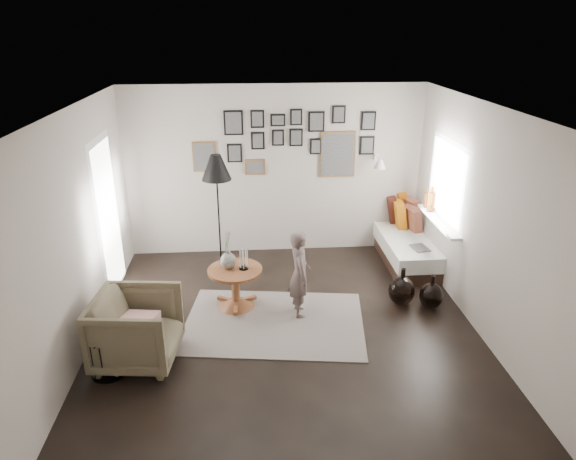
{
  "coord_description": "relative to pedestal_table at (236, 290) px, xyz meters",
  "views": [
    {
      "loc": [
        -0.4,
        -5.17,
        3.41
      ],
      "look_at": [
        0.05,
        0.5,
        1.1
      ],
      "focal_mm": 32.0,
      "sensor_mm": 36.0,
      "label": 1
    }
  ],
  "objects": [
    {
      "name": "daybed",
      "position": [
        2.61,
        1.33,
        0.04
      ],
      "size": [
        0.82,
        1.95,
        0.93
      ],
      "rotation": [
        0.0,
        0.0,
        0.0
      ],
      "color": "black",
      "rests_on": "ground"
    },
    {
      "name": "rug",
      "position": [
        0.47,
        -0.42,
        -0.24
      ],
      "size": [
        2.34,
        1.79,
        0.01
      ],
      "primitive_type": "cube",
      "rotation": [
        0.0,
        0.0,
        -0.13
      ],
      "color": "beige",
      "rests_on": "ground"
    },
    {
      "name": "demijohn_large",
      "position": [
        2.13,
        -0.1,
        -0.05
      ],
      "size": [
        0.34,
        0.34,
        0.51
      ],
      "color": "black",
      "rests_on": "ground"
    },
    {
      "name": "pedestal_table",
      "position": [
        0.0,
        0.0,
        0.0
      ],
      "size": [
        0.69,
        0.69,
        0.54
      ],
      "rotation": [
        0.0,
        0.0,
        0.23
      ],
      "color": "brown",
      "rests_on": "ground"
    },
    {
      "name": "wall_left",
      "position": [
        -1.64,
        -0.63,
        1.05
      ],
      "size": [
        0.0,
        4.8,
        4.8
      ],
      "primitive_type": "plane",
      "rotation": [
        1.57,
        0.0,
        1.57
      ],
      "color": "#AEA398",
      "rests_on": "ground"
    },
    {
      "name": "wall_back",
      "position": [
        0.61,
        1.77,
        1.05
      ],
      "size": [
        4.5,
        0.0,
        4.5
      ],
      "primitive_type": "plane",
      "rotation": [
        1.57,
        0.0,
        0.0
      ],
      "color": "#AEA398",
      "rests_on": "ground"
    },
    {
      "name": "gallery_wall",
      "position": [
        0.89,
        1.75,
        1.49
      ],
      "size": [
        2.74,
        0.03,
        1.08
      ],
      "color": "brown",
      "rests_on": "wall_back"
    },
    {
      "name": "wall_right",
      "position": [
        2.86,
        -0.63,
        1.05
      ],
      "size": [
        0.0,
        4.8,
        4.8
      ],
      "primitive_type": "plane",
      "rotation": [
        1.57,
        0.0,
        -1.57
      ],
      "color": "#AEA398",
      "rests_on": "ground"
    },
    {
      "name": "vase",
      "position": [
        -0.08,
        0.02,
        0.44
      ],
      "size": [
        0.2,
        0.2,
        0.49
      ],
      "color": "black",
      "rests_on": "pedestal_table"
    },
    {
      "name": "floor_lamp",
      "position": [
        -0.23,
        1.06,
        1.26
      ],
      "size": [
        0.41,
        0.41,
        1.75
      ],
      "rotation": [
        0.0,
        0.0,
        -0.34
      ],
      "color": "black",
      "rests_on": "ground"
    },
    {
      "name": "armchair",
      "position": [
        -1.03,
        -1.05,
        0.14
      ],
      "size": [
        0.94,
        0.92,
        0.78
      ],
      "primitive_type": "imported",
      "rotation": [
        0.0,
        0.0,
        1.46
      ],
      "color": "brown",
      "rests_on": "ground"
    },
    {
      "name": "window_right",
      "position": [
        2.78,
        0.71,
        0.68
      ],
      "size": [
        0.15,
        1.32,
        1.3
      ],
      "color": "white",
      "rests_on": "wall_right"
    },
    {
      "name": "candles",
      "position": [
        0.11,
        -0.0,
        0.41
      ],
      "size": [
        0.12,
        0.12,
        0.26
      ],
      "color": "black",
      "rests_on": "pedestal_table"
    },
    {
      "name": "armchair_cushion",
      "position": [
        -1.0,
        -1.0,
        0.23
      ],
      "size": [
        0.4,
        0.41,
        0.16
      ],
      "primitive_type": "cube",
      "rotation": [
        -0.21,
        0.0,
        -0.14
      ],
      "color": "silver",
      "rests_on": "armchair"
    },
    {
      "name": "demijohn_small",
      "position": [
        2.48,
        -0.22,
        -0.07
      ],
      "size": [
        0.3,
        0.3,
        0.46
      ],
      "color": "black",
      "rests_on": "ground"
    },
    {
      "name": "ceiling",
      "position": [
        0.61,
        -0.63,
        2.35
      ],
      "size": [
        4.8,
        4.8,
        0.0
      ],
      "primitive_type": "plane",
      "rotation": [
        3.14,
        0.0,
        0.0
      ],
      "color": "white",
      "rests_on": "wall_back"
    },
    {
      "name": "magazine_on_daybed",
      "position": [
        2.61,
        0.69,
        0.18
      ],
      "size": [
        0.26,
        0.32,
        0.02
      ],
      "primitive_type": "cube",
      "rotation": [
        0.0,
        0.0,
        0.18
      ],
      "color": "black",
      "rests_on": "daybed"
    },
    {
      "name": "door_left",
      "position": [
        -1.63,
        0.57,
        0.8
      ],
      "size": [
        0.0,
        2.14,
        2.14
      ],
      "color": "white",
      "rests_on": "wall_left"
    },
    {
      "name": "magazine_basket",
      "position": [
        -1.31,
        -1.26,
        -0.04
      ],
      "size": [
        0.44,
        0.44,
        0.42
      ],
      "rotation": [
        0.0,
        0.0,
        -0.36
      ],
      "color": "black",
      "rests_on": "ground"
    },
    {
      "name": "child",
      "position": [
        0.79,
        -0.23,
        0.31
      ],
      "size": [
        0.3,
        0.43,
        1.12
      ],
      "primitive_type": "imported",
      "rotation": [
        0.0,
        0.0,
        1.65
      ],
      "color": "brown",
      "rests_on": "ground"
    },
    {
      "name": "ground",
      "position": [
        0.61,
        -0.63,
        -0.25
      ],
      "size": [
        4.8,
        4.8,
        0.0
      ],
      "primitive_type": "plane",
      "color": "black",
      "rests_on": "ground"
    },
    {
      "name": "wall_front",
      "position": [
        0.61,
        -3.03,
        1.05
      ],
      "size": [
        4.5,
        0.0,
        4.5
      ],
      "primitive_type": "plane",
      "rotation": [
        -1.57,
        0.0,
        0.0
      ],
      "color": "#AEA398",
      "rests_on": "ground"
    },
    {
      "name": "wall_sconce",
      "position": [
        2.16,
        1.51,
        1.21
      ],
      "size": [
        0.18,
        0.36,
        0.16
      ],
      "color": "white",
      "rests_on": "wall_back"
    }
  ]
}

